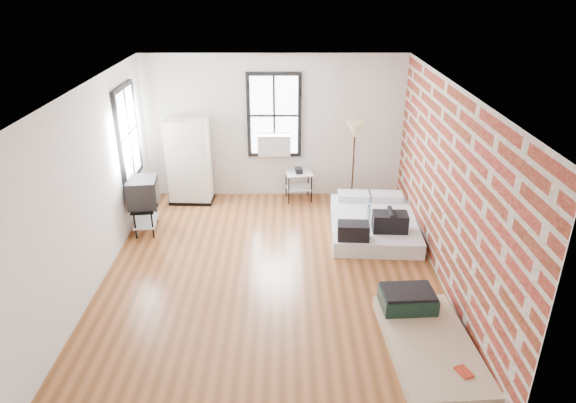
{
  "coord_description": "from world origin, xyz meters",
  "views": [
    {
      "loc": [
        0.22,
        -6.6,
        4.22
      ],
      "look_at": [
        0.25,
        0.3,
        1.06
      ],
      "focal_mm": 32.0,
      "sensor_mm": 36.0,
      "label": 1
    }
  ],
  "objects_px": {
    "side_table": "(299,178)",
    "floor_lamp": "(355,134)",
    "mattress_main": "(373,223)",
    "mattress_bare": "(424,334)",
    "wardrobe": "(189,162)",
    "tv_stand": "(143,194)"
  },
  "relations": [
    {
      "from": "side_table",
      "to": "floor_lamp",
      "type": "relative_size",
      "value": 0.42
    },
    {
      "from": "mattress_main",
      "to": "mattress_bare",
      "type": "height_order",
      "value": "mattress_main"
    },
    {
      "from": "wardrobe",
      "to": "floor_lamp",
      "type": "height_order",
      "value": "wardrobe"
    },
    {
      "from": "wardrobe",
      "to": "tv_stand",
      "type": "xyz_separation_m",
      "value": [
        -0.58,
        -1.24,
        -0.13
      ]
    },
    {
      "from": "mattress_bare",
      "to": "floor_lamp",
      "type": "height_order",
      "value": "floor_lamp"
    },
    {
      "from": "wardrobe",
      "to": "tv_stand",
      "type": "height_order",
      "value": "wardrobe"
    },
    {
      "from": "floor_lamp",
      "to": "side_table",
      "type": "bearing_deg",
      "value": 176.17
    },
    {
      "from": "wardrobe",
      "to": "floor_lamp",
      "type": "bearing_deg",
      "value": 2.41
    },
    {
      "from": "wardrobe",
      "to": "tv_stand",
      "type": "distance_m",
      "value": 1.37
    },
    {
      "from": "mattress_bare",
      "to": "wardrobe",
      "type": "distance_m",
      "value": 5.56
    },
    {
      "from": "wardrobe",
      "to": "side_table",
      "type": "xyz_separation_m",
      "value": [
        2.11,
        0.07,
        -0.37
      ]
    },
    {
      "from": "mattress_main",
      "to": "tv_stand",
      "type": "bearing_deg",
      "value": -177.59
    },
    {
      "from": "tv_stand",
      "to": "side_table",
      "type": "bearing_deg",
      "value": 19.38
    },
    {
      "from": "floor_lamp",
      "to": "tv_stand",
      "type": "distance_m",
      "value": 3.99
    },
    {
      "from": "wardrobe",
      "to": "floor_lamp",
      "type": "relative_size",
      "value": 1.03
    },
    {
      "from": "mattress_main",
      "to": "mattress_bare",
      "type": "bearing_deg",
      "value": -83.35
    },
    {
      "from": "side_table",
      "to": "floor_lamp",
      "type": "distance_m",
      "value": 1.39
    },
    {
      "from": "side_table",
      "to": "floor_lamp",
      "type": "height_order",
      "value": "floor_lamp"
    },
    {
      "from": "mattress_main",
      "to": "tv_stand",
      "type": "distance_m",
      "value": 3.99
    },
    {
      "from": "wardrobe",
      "to": "tv_stand",
      "type": "bearing_deg",
      "value": -112.76
    },
    {
      "from": "mattress_main",
      "to": "side_table",
      "type": "height_order",
      "value": "side_table"
    },
    {
      "from": "mattress_bare",
      "to": "tv_stand",
      "type": "bearing_deg",
      "value": 140.82
    }
  ]
}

